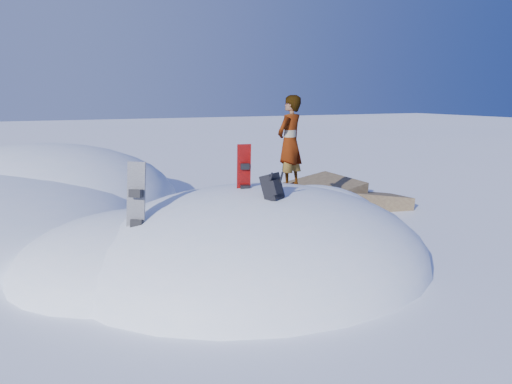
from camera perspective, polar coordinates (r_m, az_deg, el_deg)
name	(u,v)px	position (r m, az deg, el deg)	size (l,w,h in m)	color
ground	(255,264)	(9.75, -0.07, -8.18)	(120.00, 120.00, 0.00)	white
snow_mound	(242,261)	(9.89, -1.57, -7.90)	(8.00, 6.00, 3.00)	white
rock_outcrop	(330,212)	(14.04, 8.45, -2.22)	(4.68, 4.41, 1.68)	olive
snowboard_red	(244,180)	(9.33, -1.38, 1.43)	(0.29, 0.24, 1.38)	#BB0B09
snowboard_dark	(136,212)	(8.47, -13.56, -2.19)	(0.42, 0.42, 1.67)	black
backpack	(273,187)	(8.65, 1.92, 0.59)	(0.46, 0.50, 0.54)	black
gear_pile	(169,309)	(7.67, -9.94, -13.04)	(0.81, 0.71, 0.21)	black
person	(290,142)	(10.61, 3.89, 5.72)	(0.71, 0.47, 1.96)	slate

